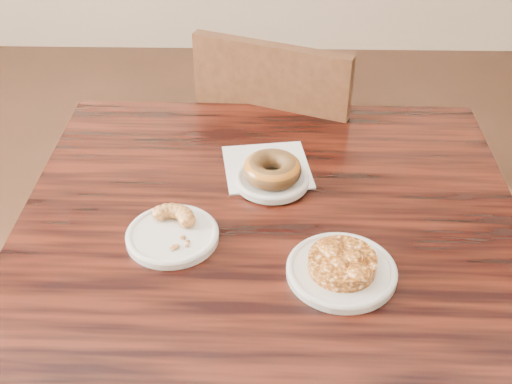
{
  "coord_description": "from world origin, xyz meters",
  "views": [
    {
      "loc": [
        0.0,
        -0.79,
        1.48
      ],
      "look_at": [
        -0.02,
        0.12,
        0.8
      ],
      "focal_mm": 45.0,
      "sensor_mm": 36.0,
      "label": 1
    }
  ],
  "objects_px": {
    "cafe_table": "(268,366)",
    "cruller_fragment": "(172,227)",
    "chair_far": "(290,172)",
    "glazed_donut": "(272,169)",
    "apple_fritter": "(343,260)"
  },
  "relations": [
    {
      "from": "cafe_table",
      "to": "glazed_donut",
      "type": "height_order",
      "value": "glazed_donut"
    },
    {
      "from": "cafe_table",
      "to": "cruller_fragment",
      "type": "bearing_deg",
      "value": -170.87
    },
    {
      "from": "apple_fritter",
      "to": "cruller_fragment",
      "type": "distance_m",
      "value": 0.3
    },
    {
      "from": "cafe_table",
      "to": "cruller_fragment",
      "type": "distance_m",
      "value": 0.44
    },
    {
      "from": "cruller_fragment",
      "to": "apple_fritter",
      "type": "bearing_deg",
      "value": -15.91
    },
    {
      "from": "cafe_table",
      "to": "glazed_donut",
      "type": "bearing_deg",
      "value": 89.48
    },
    {
      "from": "cafe_table",
      "to": "cruller_fragment",
      "type": "relative_size",
      "value": 9.02
    },
    {
      "from": "glazed_donut",
      "to": "cruller_fragment",
      "type": "distance_m",
      "value": 0.24
    },
    {
      "from": "cafe_table",
      "to": "glazed_donut",
      "type": "xyz_separation_m",
      "value": [
        0.0,
        0.14,
        0.41
      ]
    },
    {
      "from": "chair_far",
      "to": "glazed_donut",
      "type": "height_order",
      "value": "chair_far"
    },
    {
      "from": "glazed_donut",
      "to": "apple_fritter",
      "type": "bearing_deg",
      "value": -65.09
    },
    {
      "from": "cruller_fragment",
      "to": "cafe_table",
      "type": "bearing_deg",
      "value": 8.48
    },
    {
      "from": "chair_far",
      "to": "glazed_donut",
      "type": "bearing_deg",
      "value": 104.23
    },
    {
      "from": "chair_far",
      "to": "cruller_fragment",
      "type": "height_order",
      "value": "chair_far"
    },
    {
      "from": "chair_far",
      "to": "glazed_donut",
      "type": "xyz_separation_m",
      "value": [
        -0.05,
        -0.47,
        0.34
      ]
    }
  ]
}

